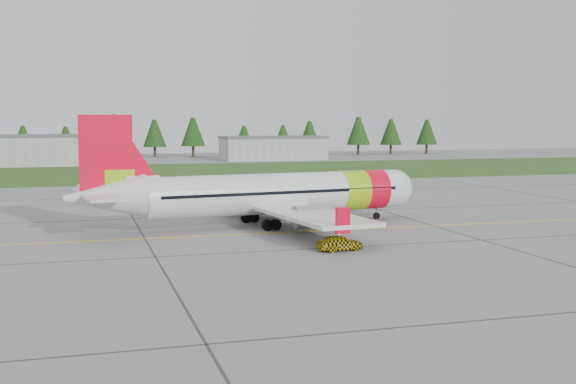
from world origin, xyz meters
name	(u,v)px	position (x,y,z in m)	size (l,w,h in m)	color
ground	(362,246)	(0.00, 0.00, 0.00)	(320.00, 320.00, 0.00)	gray
aircraft	(270,194)	(-3.72, 12.12, 2.79)	(31.92, 29.66, 9.69)	silver
follow_me_car	(340,227)	(-2.18, -1.19, 1.67)	(1.35, 1.14, 3.34)	yellow
service_van	(88,173)	(-18.61, 49.48, 2.37)	(1.65, 1.56, 4.73)	silver
grass_strip	(192,172)	(0.00, 82.00, 0.01)	(320.00, 50.00, 0.03)	#30561E
taxi_guideline	(326,230)	(0.00, 8.00, 0.01)	(120.00, 0.25, 0.02)	gold
hangar_west	(27,151)	(-30.00, 110.00, 3.00)	(32.00, 14.00, 6.00)	#A8A8A3
hangar_east	(273,149)	(25.00, 118.00, 2.60)	(24.00, 12.00, 5.20)	#A8A8A3
treeline	(158,138)	(0.00, 138.00, 5.00)	(160.00, 8.00, 10.00)	#1C3F14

